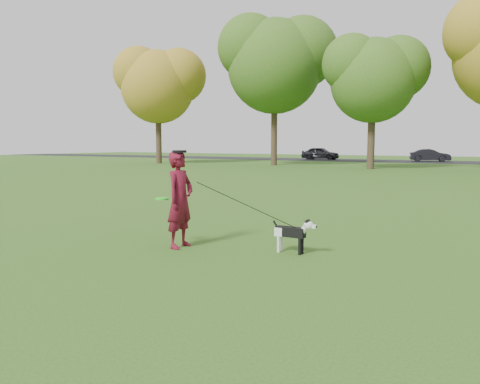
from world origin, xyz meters
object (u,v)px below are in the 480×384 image
Objects in this scene: man at (180,199)px; car_mid at (430,155)px; dog at (294,231)px; car_left at (320,153)px.

man is 0.46× the size of car_mid.
dog is at bearing 170.97° from car_mid.
car_left is at bearing 15.00° from man.
car_left reaches higher than car_mid.
man is 41.99m from car_left.
man reaches higher than dog.
car_left is at bearing 75.84° from car_mid.
man is 0.43× the size of car_left.
man is 40.15m from car_mid.
dog is at bearing -75.44° from man.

